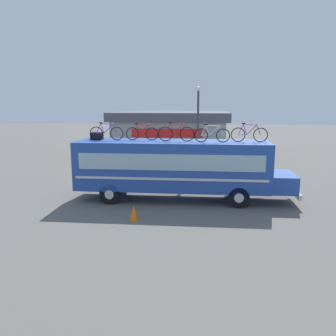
% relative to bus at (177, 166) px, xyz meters
% --- Properties ---
extents(ground_plane, '(120.00, 120.00, 0.00)m').
position_rel_bus_xyz_m(ground_plane, '(-0.23, 0.00, -1.80)').
color(ground_plane, '#605E59').
extents(bus, '(11.14, 2.58, 3.07)m').
position_rel_bus_xyz_m(bus, '(0.00, 0.00, 0.00)').
color(bus, '#23479E').
rests_on(bus, ground).
extents(luggage_bag_1, '(0.61, 0.44, 0.39)m').
position_rel_bus_xyz_m(luggage_bag_1, '(-4.24, 0.33, 1.47)').
color(luggage_bag_1, black).
rests_on(luggage_bag_1, bus).
extents(rooftop_bicycle_1, '(1.78, 0.44, 0.92)m').
position_rel_bus_xyz_m(rooftop_bicycle_1, '(-3.66, 0.11, 1.66)').
color(rooftop_bicycle_1, black).
rests_on(rooftop_bicycle_1, bus).
extents(rooftop_bicycle_2, '(1.68, 0.44, 0.89)m').
position_rel_bus_xyz_m(rooftop_bicycle_2, '(-1.82, 0.24, 1.64)').
color(rooftop_bicycle_2, black).
rests_on(rooftop_bicycle_2, bus).
extents(rooftop_bicycle_3, '(1.83, 0.44, 0.98)m').
position_rel_bus_xyz_m(rooftop_bicycle_3, '(-0.02, -0.11, 1.68)').
color(rooftop_bicycle_3, black).
rests_on(rooftop_bicycle_3, bus).
extents(rooftop_bicycle_4, '(1.75, 0.44, 0.90)m').
position_rel_bus_xyz_m(rooftop_bicycle_4, '(1.76, -0.34, 1.65)').
color(rooftop_bicycle_4, black).
rests_on(rooftop_bicycle_4, bus).
extents(rooftop_bicycle_5, '(1.81, 0.44, 0.95)m').
position_rel_bus_xyz_m(rooftop_bicycle_5, '(3.59, -0.06, 1.67)').
color(rooftop_bicycle_5, black).
rests_on(rooftop_bicycle_5, bus).
extents(roadside_building, '(10.89, 7.06, 4.04)m').
position_rel_bus_xyz_m(roadside_building, '(-1.81, 15.88, 0.28)').
color(roadside_building, '#9E9E99').
rests_on(roadside_building, ground).
extents(traffic_cone, '(0.36, 0.36, 0.68)m').
position_rel_bus_xyz_m(traffic_cone, '(-1.58, -3.47, -1.46)').
color(traffic_cone, orange).
rests_on(traffic_cone, ground).
extents(street_lamp, '(0.32, 0.32, 6.01)m').
position_rel_bus_xyz_m(street_lamp, '(0.96, 5.89, 1.73)').
color(street_lamp, '#38383D').
rests_on(street_lamp, ground).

